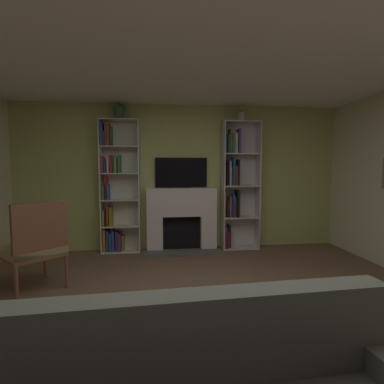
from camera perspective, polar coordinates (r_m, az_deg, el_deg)
The scene contains 10 objects.
ground_plane at distance 2.96m, azimuth 2.79°, elevation -24.85°, with size 6.84×6.84×0.00m, color brown.
wall_back_accent at distance 5.41m, azimuth -2.12°, elevation 2.76°, with size 5.82×0.06×2.55m, color #B9C36E.
ceiling at distance 2.80m, azimuth 3.03°, elevation 28.10°, with size 5.82×5.77×0.06m, color white.
fireplace at distance 5.33m, azimuth -1.96°, elevation -4.70°, with size 1.31×0.55×1.10m.
tv at distance 5.35m, azimuth -2.07°, elevation 3.70°, with size 0.91×0.06×0.52m, color black.
bookshelf_left at distance 5.32m, azimuth -14.20°, elevation 0.28°, with size 0.65×0.28×2.25m.
bookshelf_right at distance 5.44m, azimuth 8.23°, elevation 1.44°, with size 0.65×0.30×2.25m.
potted_plant at distance 5.33m, azimuth -13.69°, elevation 14.71°, with size 0.19×0.19×0.27m.
vase_with_flowers at distance 5.49m, azimuth 9.31°, elevation 13.96°, with size 0.12×0.12×0.27m.
armchair at distance 4.04m, azimuth -27.64°, elevation -8.92°, with size 0.87×0.87×1.07m.
Camera 1 is at (-0.43, -2.54, 1.47)m, focal length 28.24 mm.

